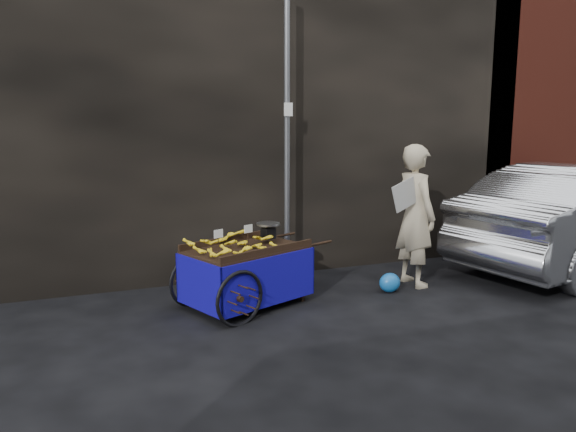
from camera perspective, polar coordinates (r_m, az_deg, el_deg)
name	(u,v)px	position (r m, az deg, el deg)	size (l,w,h in m)	color
ground	(303,311)	(6.84, 1.51, -9.58)	(80.00, 80.00, 0.00)	black
building_wall	(263,104)	(9.02, -2.58, 11.28)	(13.50, 2.00, 5.00)	black
street_pole	(287,139)	(7.77, -0.10, 7.87)	(0.12, 0.10, 4.00)	slate
banana_cart	(244,255)	(6.83, -4.54, -3.93)	(2.12, 1.52, 1.06)	black
vendor	(415,215)	(7.85, 12.79, 0.06)	(0.77, 0.74, 1.94)	#C0B08F
plastic_bag	(390,283)	(7.61, 10.30, -6.68)	(0.29, 0.23, 0.26)	blue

